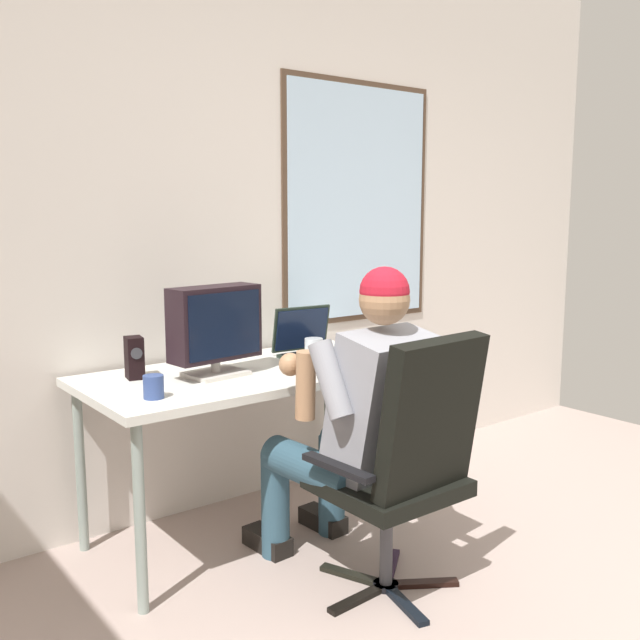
{
  "coord_description": "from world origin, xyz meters",
  "views": [
    {
      "loc": [
        -1.87,
        -0.33,
        1.45
      ],
      "look_at": [
        -0.14,
        1.91,
        1.02
      ],
      "focal_mm": 39.86,
      "sensor_mm": 36.0,
      "label": 1
    }
  ],
  "objects_px": {
    "person_seated": "(358,418)",
    "crt_monitor": "(215,325)",
    "desk_speaker": "(134,358)",
    "wine_glass": "(314,348)",
    "coffee_mug": "(154,387)",
    "desk": "(252,383)",
    "laptop": "(309,343)",
    "office_chair": "(409,456)"
  },
  "relations": [
    {
      "from": "person_seated",
      "to": "crt_monitor",
      "type": "distance_m",
      "value": 0.72
    },
    {
      "from": "person_seated",
      "to": "desk_speaker",
      "type": "distance_m",
      "value": 0.97
    },
    {
      "from": "crt_monitor",
      "to": "wine_glass",
      "type": "xyz_separation_m",
      "value": [
        0.38,
        -0.19,
        -0.11
      ]
    },
    {
      "from": "crt_monitor",
      "to": "desk_speaker",
      "type": "distance_m",
      "value": 0.36
    },
    {
      "from": "wine_glass",
      "to": "coffee_mug",
      "type": "height_order",
      "value": "wine_glass"
    },
    {
      "from": "desk",
      "to": "laptop",
      "type": "distance_m",
      "value": 0.41
    },
    {
      "from": "office_chair",
      "to": "desk_speaker",
      "type": "xyz_separation_m",
      "value": [
        -0.63,
        0.99,
        0.28
      ]
    },
    {
      "from": "office_chair",
      "to": "coffee_mug",
      "type": "xyz_separation_m",
      "value": [
        -0.7,
        0.64,
        0.24
      ]
    },
    {
      "from": "person_seated",
      "to": "wine_glass",
      "type": "distance_m",
      "value": 0.43
    },
    {
      "from": "desk",
      "to": "crt_monitor",
      "type": "bearing_deg",
      "value": -176.63
    },
    {
      "from": "office_chair",
      "to": "crt_monitor",
      "type": "relative_size",
      "value": 2.52
    },
    {
      "from": "desk_speaker",
      "to": "coffee_mug",
      "type": "bearing_deg",
      "value": -102.12
    },
    {
      "from": "person_seated",
      "to": "coffee_mug",
      "type": "bearing_deg",
      "value": 151.32
    },
    {
      "from": "office_chair",
      "to": "desk",
      "type": "bearing_deg",
      "value": 100.34
    },
    {
      "from": "desk",
      "to": "laptop",
      "type": "bearing_deg",
      "value": 11.91
    },
    {
      "from": "crt_monitor",
      "to": "office_chair",
      "type": "bearing_deg",
      "value": -67.82
    },
    {
      "from": "laptop",
      "to": "coffee_mug",
      "type": "relative_size",
      "value": 3.71
    },
    {
      "from": "desk_speaker",
      "to": "desk",
      "type": "bearing_deg",
      "value": -18.36
    },
    {
      "from": "wine_glass",
      "to": "desk_speaker",
      "type": "distance_m",
      "value": 0.76
    },
    {
      "from": "office_chair",
      "to": "wine_glass",
      "type": "distance_m",
      "value": 0.7
    },
    {
      "from": "crt_monitor",
      "to": "coffee_mug",
      "type": "distance_m",
      "value": 0.44
    },
    {
      "from": "crt_monitor",
      "to": "wine_glass",
      "type": "relative_size",
      "value": 2.76
    },
    {
      "from": "crt_monitor",
      "to": "person_seated",
      "type": "bearing_deg",
      "value": -59.87
    },
    {
      "from": "person_seated",
      "to": "crt_monitor",
      "type": "relative_size",
      "value": 3.08
    },
    {
      "from": "desk_speaker",
      "to": "laptop",
      "type": "bearing_deg",
      "value": -5.19
    },
    {
      "from": "desk",
      "to": "desk_speaker",
      "type": "distance_m",
      "value": 0.52
    },
    {
      "from": "office_chair",
      "to": "desk_speaker",
      "type": "bearing_deg",
      "value": 122.31
    },
    {
      "from": "laptop",
      "to": "coffee_mug",
      "type": "xyz_separation_m",
      "value": [
        -0.93,
        -0.27,
        -0.02
      ]
    },
    {
      "from": "desk",
      "to": "coffee_mug",
      "type": "xyz_separation_m",
      "value": [
        -0.55,
        -0.19,
        0.11
      ]
    },
    {
      "from": "person_seated",
      "to": "coffee_mug",
      "type": "xyz_separation_m",
      "value": [
        -0.69,
        0.37,
        0.16
      ]
    },
    {
      "from": "desk",
      "to": "person_seated",
      "type": "height_order",
      "value": "person_seated"
    },
    {
      "from": "person_seated",
      "to": "crt_monitor",
      "type": "bearing_deg",
      "value": 120.13
    },
    {
      "from": "laptop",
      "to": "crt_monitor",
      "type": "bearing_deg",
      "value": -170.83
    },
    {
      "from": "desk",
      "to": "wine_glass",
      "type": "xyz_separation_m",
      "value": [
        0.19,
        -0.2,
        0.17
      ]
    },
    {
      "from": "office_chair",
      "to": "coffee_mug",
      "type": "bearing_deg",
      "value": 137.38
    },
    {
      "from": "coffee_mug",
      "to": "desk_speaker",
      "type": "bearing_deg",
      "value": 77.88
    },
    {
      "from": "desk",
      "to": "crt_monitor",
      "type": "xyz_separation_m",
      "value": [
        -0.18,
        -0.01,
        0.28
      ]
    },
    {
      "from": "laptop",
      "to": "coffee_mug",
      "type": "bearing_deg",
      "value": -163.88
    },
    {
      "from": "person_seated",
      "to": "laptop",
      "type": "xyz_separation_m",
      "value": [
        0.24,
        0.64,
        0.18
      ]
    },
    {
      "from": "laptop",
      "to": "wine_glass",
      "type": "distance_m",
      "value": 0.34
    },
    {
      "from": "office_chair",
      "to": "person_seated",
      "type": "bearing_deg",
      "value": 93.06
    },
    {
      "from": "desk",
      "to": "wine_glass",
      "type": "relative_size",
      "value": 9.98
    }
  ]
}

